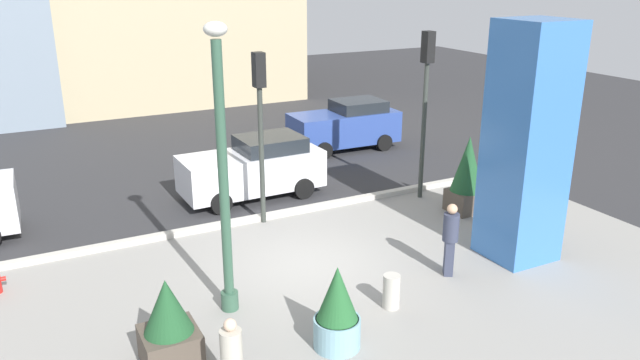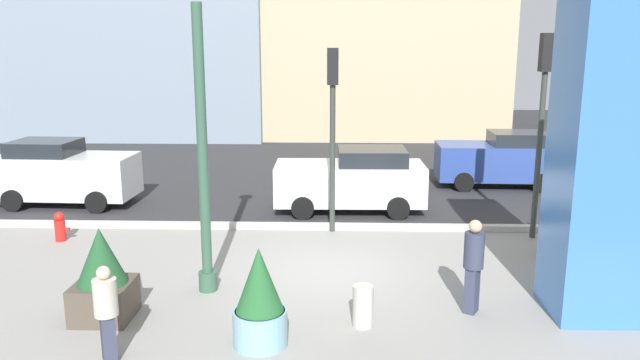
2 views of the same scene
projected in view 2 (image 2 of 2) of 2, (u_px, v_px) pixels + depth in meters
ground_plane at (332, 220)px, 17.01m from camera, size 60.00×60.00×0.00m
plaza_pavement at (328, 312)px, 11.16m from camera, size 18.00×10.00×0.02m
curb_strip at (332, 227)px, 16.14m from camera, size 18.00×0.24×0.16m
lamp_post at (202, 149)px, 11.53m from camera, size 0.44×0.44×5.85m
art_pillar_blue at (603, 159)px, 10.55m from camera, size 1.52×1.52×5.70m
potted_plant_near_left at (260, 300)px, 9.78m from camera, size 0.89×0.89×1.66m
potted_plant_near_right at (102, 277)px, 10.74m from camera, size 0.99×0.99×1.69m
potted_plant_mid_plaza at (578, 211)px, 13.67m from camera, size 0.94×0.94×2.27m
fire_hydrant at (60, 227)px, 15.13m from camera, size 0.36×0.26×0.75m
concrete_bollard at (363, 306)px, 10.52m from camera, size 0.36×0.36×0.75m
traffic_light_far_side at (333, 110)px, 15.32m from camera, size 0.28×0.42×4.71m
traffic_light_corner at (543, 104)px, 14.75m from camera, size 0.28×0.42×5.05m
car_far_lane at (352, 180)px, 17.81m from camera, size 4.35×2.09×1.85m
car_passing_lane at (501, 159)px, 20.95m from camera, size 4.25×2.10×1.89m
car_curb_west at (64, 173)px, 18.51m from camera, size 4.15×2.09×1.97m
pedestrian_on_sidewalk at (473, 262)px, 10.94m from camera, size 0.49×0.49×1.76m
pedestrian_by_curb at (106, 310)px, 9.25m from camera, size 0.49×0.49×1.55m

